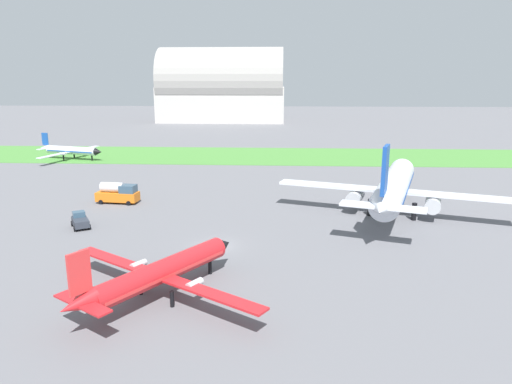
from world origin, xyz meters
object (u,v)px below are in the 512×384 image
at_px(airplane_taxiing_turboprop, 70,150).
at_px(airplane_midfield_jet, 394,187).
at_px(pushback_tug_midfield, 80,221).
at_px(fuel_truck_near_gate, 118,193).
at_px(airplane_foreground_turboprop, 160,272).

distance_m(airplane_taxiing_turboprop, airplane_midfield_jet, 80.60).
bearing_deg(airplane_taxiing_turboprop, pushback_tug_midfield, -49.42).
xyz_separation_m(fuel_truck_near_gate, pushback_tug_midfield, (-0.71, -12.58, -0.67)).
height_order(airplane_taxiing_turboprop, fuel_truck_near_gate, airplane_taxiing_turboprop).
bearing_deg(airplane_midfield_jet, airplane_taxiing_turboprop, 74.89).
distance_m(fuel_truck_near_gate, pushback_tug_midfield, 12.62).
bearing_deg(airplane_midfield_jet, fuel_truck_near_gate, 101.83).
bearing_deg(fuel_truck_near_gate, pushback_tug_midfield, -87.85).
relative_size(airplane_midfield_jet, fuel_truck_near_gate, 4.82).
distance_m(airplane_foreground_turboprop, fuel_truck_near_gate, 35.44).
height_order(airplane_midfield_jet, pushback_tug_midfield, airplane_midfield_jet).
height_order(airplane_midfield_jet, fuel_truck_near_gate, airplane_midfield_jet).
xyz_separation_m(airplane_foreground_turboprop, fuel_truck_near_gate, (-15.06, 32.06, -0.87)).
xyz_separation_m(airplane_taxiing_turboprop, pushback_tug_midfield, (24.97, -52.33, -1.39)).
relative_size(airplane_taxiing_turboprop, pushback_tug_midfield, 5.14).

